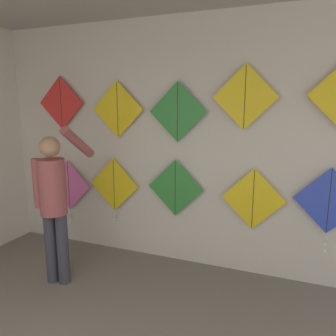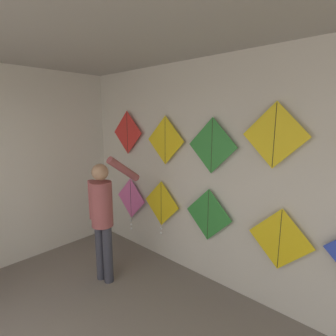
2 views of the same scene
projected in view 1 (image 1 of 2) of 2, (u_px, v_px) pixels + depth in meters
back_panel at (178, 145)px, 3.75m from camera, size 5.42×0.06×2.80m
shopkeeper at (54, 197)px, 3.32m from camera, size 0.41×0.61×1.65m
kite_0 at (69, 187)px, 4.33m from camera, size 0.67×0.04×0.88m
kite_1 at (114, 186)px, 4.07m from camera, size 0.67×0.04×0.81m
kite_2 at (175, 188)px, 3.76m from camera, size 0.67×0.01×0.67m
kite_3 at (253, 199)px, 3.46m from camera, size 0.67×0.01×0.67m
kite_4 at (329, 204)px, 3.19m from camera, size 0.67×0.04×0.88m
kite_5 at (61, 103)px, 4.13m from camera, size 0.67×0.01×0.67m
kite_6 at (118, 110)px, 3.85m from camera, size 0.67×0.01×0.67m
kite_7 at (178, 112)px, 3.59m from camera, size 0.67×0.01×0.67m
kite_8 at (245, 97)px, 3.30m from camera, size 0.67×0.01×0.67m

